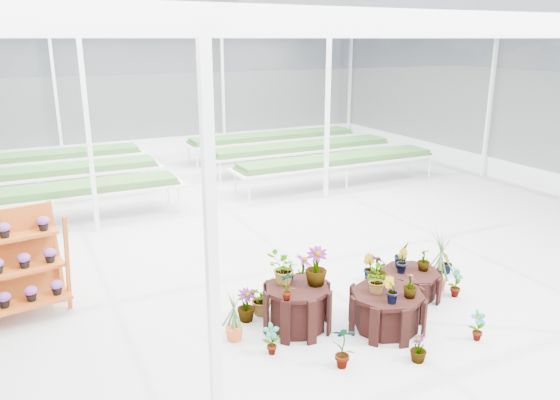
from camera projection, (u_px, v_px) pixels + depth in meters
name	position (u px, v px, depth m)	size (l,w,h in m)	color
ground_plane	(297.00, 272.00, 10.21)	(24.00, 24.00, 0.00)	gray
greenhouse_shell	(298.00, 154.00, 9.57)	(18.00, 24.00, 4.50)	white
steel_frame	(298.00, 154.00, 9.57)	(18.00, 24.00, 4.50)	silver
nursery_benches	(184.00, 170.00, 16.28)	(16.00, 7.00, 0.84)	silver
plinth_tall	(297.00, 308.00, 8.13)	(1.00, 1.00, 0.68)	black
plinth_mid	(387.00, 311.00, 8.14)	(1.12, 1.12, 0.59)	black
plinth_low	(410.00, 284.00, 9.18)	(1.01, 1.01, 0.45)	black
shelf_rack	(11.00, 268.00, 8.30)	(1.59, 0.84, 1.68)	#964011
nursery_plants	(345.00, 282.00, 8.51)	(4.74, 3.00, 1.31)	#315A27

